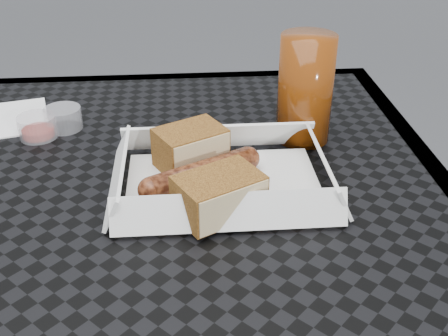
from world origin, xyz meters
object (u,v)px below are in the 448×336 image
at_px(food_tray, 223,185).
at_px(drink_glass, 305,89).
at_px(bratwurst, 201,173).
at_px(patio_table, 115,263).

relative_size(food_tray, drink_glass, 1.57).
distance_m(food_tray, drink_glass, 0.17).
bearing_deg(drink_glass, food_tray, -135.43).
relative_size(bratwurst, drink_glass, 1.01).
bearing_deg(food_tray, patio_table, -163.89).
bearing_deg(food_tray, drink_glass, 44.57).
height_order(bratwurst, drink_glass, drink_glass).
distance_m(food_tray, bratwurst, 0.03).
bearing_deg(drink_glass, bratwurst, -140.87).
xyz_separation_m(patio_table, bratwurst, (0.10, 0.04, 0.09)).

